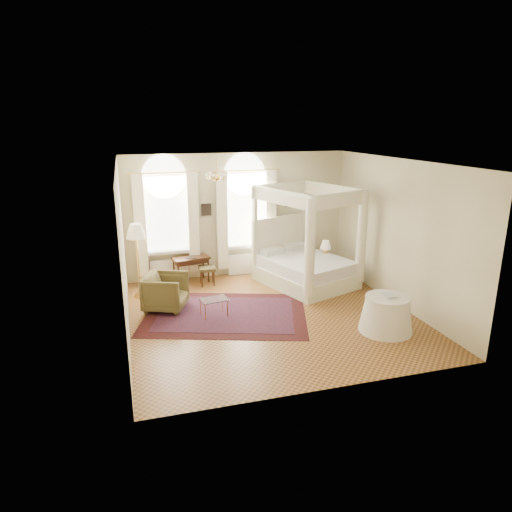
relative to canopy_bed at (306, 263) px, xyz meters
The scene contains 18 objects.
ground 2.29m from the canopy_bed, 131.65° to the right, with size 6.00×6.00×0.00m, color #9E5F2D.
room_walls 2.63m from the canopy_bed, 131.65° to the right, with size 6.00×6.00×6.00m.
window_left 3.70m from the canopy_bed, 160.24° to the left, with size 1.62×0.27×3.29m.
window_right 1.98m from the canopy_bed, 136.45° to the left, with size 1.62×0.27×3.29m.
chandelier 3.36m from the canopy_bed, 169.05° to the right, with size 0.51×0.45×0.50m.
wall_pictures 2.32m from the canopy_bed, 136.68° to the left, with size 2.54×0.03×0.39m.
canopy_bed is the anchor object (origin of this frame).
nightstand 0.80m from the canopy_bed, 29.67° to the left, with size 0.43×0.39×0.61m, color #351A0E.
nightstand_lamp 0.84m from the canopy_bed, 26.83° to the left, with size 0.29×0.29×0.42m.
writing_desk 2.99m from the canopy_bed, 161.71° to the left, with size 1.01×0.67×0.70m.
laptop 2.96m from the canopy_bed, 163.06° to the left, with size 0.30×0.20×0.02m, color black.
stool 2.56m from the canopy_bed, 164.95° to the left, with size 0.44×0.44×0.48m.
armchair 3.71m from the canopy_bed, 169.35° to the right, with size 0.87×0.90×0.82m, color #4C4220.
coffee_table 3.02m from the canopy_bed, 153.17° to the right, with size 0.64×0.49×0.40m.
floor_lamp 4.29m from the canopy_bed, behind, with size 0.46×0.46×1.80m.
oriental_rug 2.82m from the canopy_bed, 151.12° to the right, with size 4.09×3.46×0.01m.
side_table 3.09m from the canopy_bed, 80.63° to the right, with size 1.07×1.07×0.73m.
book 3.04m from the canopy_bed, 81.31° to the right, with size 0.22×0.29×0.03m, color black.
Camera 1 is at (-2.87, -8.76, 4.05)m, focal length 32.00 mm.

